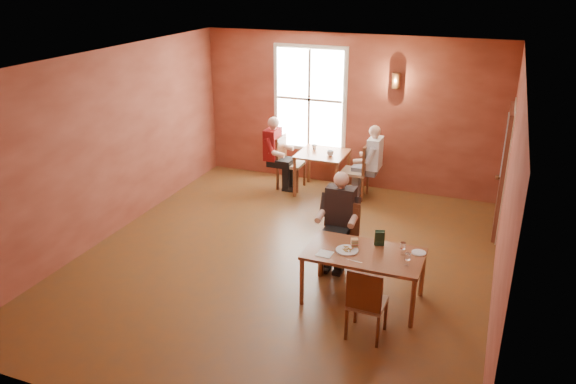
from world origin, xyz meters
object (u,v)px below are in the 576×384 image
(main_table, at_px, (363,276))
(diner_maroon, at_px, (290,154))
(chair_empty, at_px, (368,301))
(chair_diner_maroon, at_px, (291,163))
(second_table, at_px, (322,173))
(diner_white, at_px, (356,163))
(diner_main, at_px, (340,228))
(chair_diner_main, at_px, (341,239))
(chair_diner_white, at_px, (355,170))

(main_table, distance_m, diner_maroon, 4.25)
(main_table, distance_m, chair_empty, 0.78)
(chair_empty, relative_size, chair_diner_maroon, 0.90)
(second_table, xyz_separation_m, diner_white, (0.68, 0.00, 0.28))
(main_table, bearing_deg, diner_main, 128.88)
(chair_diner_main, xyz_separation_m, diner_main, (0.00, -0.03, 0.19))
(main_table, distance_m, chair_diner_main, 0.83)
(main_table, distance_m, chair_diner_white, 3.66)
(diner_white, height_order, diner_maroon, diner_maroon)
(chair_diner_white, bearing_deg, chair_diner_main, -169.09)
(chair_diner_white, bearing_deg, chair_diner_maroon, 90.00)
(chair_diner_maroon, bearing_deg, chair_empty, 31.39)
(diner_main, height_order, chair_diner_maroon, diner_main)
(diner_white, relative_size, chair_diner_maroon, 1.31)
(diner_main, xyz_separation_m, chair_diner_maroon, (-1.85, 2.88, -0.17))
(main_table, relative_size, diner_white, 1.10)
(diner_white, relative_size, diner_maroon, 0.98)
(second_table, bearing_deg, diner_main, -67.39)
(diner_white, distance_m, diner_maroon, 1.36)
(chair_diner_main, relative_size, chair_empty, 1.06)
(chair_diner_main, height_order, diner_main, diner_main)
(diner_maroon, bearing_deg, chair_diner_main, 33.39)
(diner_main, xyz_separation_m, second_table, (-1.20, 2.88, -0.29))
(diner_main, height_order, second_table, diner_main)
(chair_empty, bearing_deg, main_table, 109.57)
(chair_diner_maroon, relative_size, diner_maroon, 0.75)
(chair_diner_maroon, bearing_deg, second_table, 90.00)
(chair_empty, xyz_separation_m, diner_maroon, (-2.61, 4.23, 0.23))
(diner_maroon, bearing_deg, chair_diner_white, 90.00)
(main_table, xyz_separation_m, second_table, (-1.70, 3.50, 0.05))
(chair_diner_main, relative_size, diner_maroon, 0.72)
(main_table, bearing_deg, diner_white, 106.24)
(diner_main, bearing_deg, diner_white, -79.77)
(diner_main, relative_size, diner_maroon, 0.99)
(chair_diner_maroon, xyz_separation_m, diner_maroon, (-0.03, 0.00, 0.18))
(diner_main, distance_m, chair_diner_white, 2.94)
(chair_diner_white, bearing_deg, diner_maroon, 90.00)
(diner_maroon, bearing_deg, chair_diner_maroon, 90.00)
(diner_white, distance_m, chair_diner_maroon, 1.34)
(second_table, distance_m, chair_diner_white, 0.66)
(second_table, bearing_deg, chair_diner_maroon, 180.00)
(diner_main, distance_m, chair_diner_maroon, 3.43)
(chair_diner_main, relative_size, second_table, 1.10)
(main_table, relative_size, chair_diner_maroon, 1.44)
(chair_diner_main, height_order, diner_white, diner_white)
(main_table, height_order, chair_diner_white, chair_diner_white)
(chair_empty, distance_m, diner_maroon, 4.98)
(second_table, height_order, chair_diner_white, chair_diner_white)
(chair_diner_maroon, bearing_deg, chair_diner_main, 32.97)
(main_table, height_order, diner_white, diner_white)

